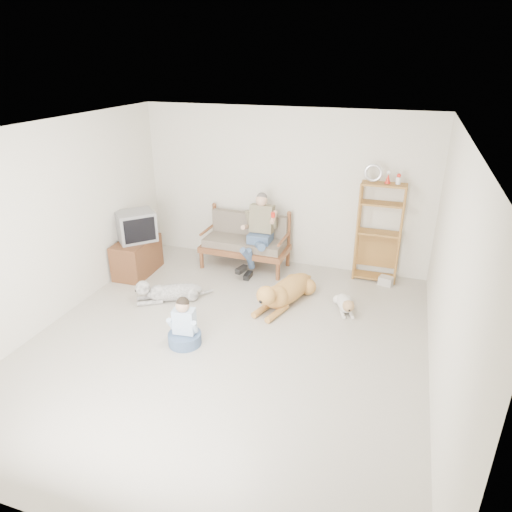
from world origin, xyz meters
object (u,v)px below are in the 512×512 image
(golden_retriever, at_px, (284,292))
(etagere, at_px, (379,232))
(loveseat, at_px, (246,240))
(tv_stand, at_px, (137,257))

(golden_retriever, bearing_deg, etagere, 64.54)
(loveseat, distance_m, etagere, 2.24)
(loveseat, height_order, golden_retriever, loveseat)
(etagere, xyz_separation_m, tv_stand, (-3.87, -1.06, -0.54))
(loveseat, xyz_separation_m, golden_retriever, (1.00, -1.12, -0.29))
(etagere, bearing_deg, tv_stand, -164.73)
(loveseat, xyz_separation_m, tv_stand, (-1.67, -0.88, -0.19))
(loveseat, bearing_deg, golden_retriever, -46.83)
(etagere, xyz_separation_m, golden_retriever, (-1.21, -1.30, -0.64))
(tv_stand, xyz_separation_m, golden_retriever, (2.67, -0.24, -0.10))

